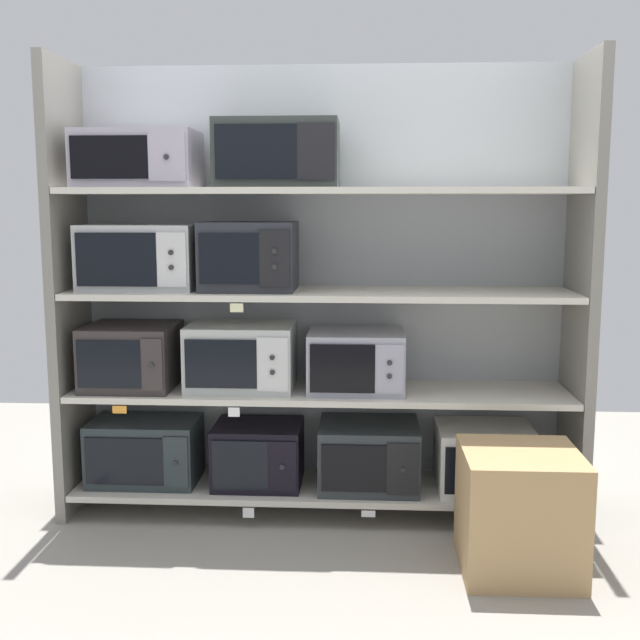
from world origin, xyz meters
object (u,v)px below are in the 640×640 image
microwave_5 (242,356)px  microwave_7 (140,257)px  microwave_2 (369,455)px  microwave_4 (132,356)px  microwave_9 (138,159)px  microwave_0 (145,451)px  shipping_carton (519,511)px  microwave_8 (249,256)px  microwave_3 (484,458)px  microwave_6 (356,361)px  microwave_1 (258,454)px  microwave_10 (277,154)px

microwave_5 → microwave_7: (-0.49, -0.00, 0.49)m
microwave_2 → microwave_5: microwave_5 is taller
microwave_7 → microwave_4: bearing=179.7°
microwave_4 → microwave_9: size_ratio=0.77×
microwave_0 → microwave_7: 0.98m
microwave_5 → shipping_carton: (1.26, -0.58, -0.53)m
microwave_4 → microwave_8: 0.78m
microwave_5 → microwave_7: microwave_7 is taller
microwave_2 → microwave_3: size_ratio=1.05×
microwave_3 → microwave_6: (-0.64, -0.00, 0.48)m
microwave_1 → microwave_3: (1.12, 0.00, 0.00)m
microwave_5 → microwave_6: microwave_5 is taller
microwave_4 → microwave_1: bearing=-0.0°
microwave_6 → microwave_9: microwave_9 is taller
microwave_1 → microwave_9: microwave_9 is taller
microwave_6 → microwave_8: microwave_8 is taller
shipping_carton → microwave_7: bearing=161.8°
microwave_2 → microwave_5: size_ratio=0.94×
microwave_3 → microwave_5: bearing=180.0°
microwave_9 → shipping_carton: bearing=-18.3°
microwave_2 → shipping_carton: size_ratio=0.95×
microwave_8 → microwave_1: bearing=-0.5°
microwave_0 → microwave_5: bearing=0.0°
microwave_4 → microwave_6: 1.12m
microwave_0 → microwave_10: microwave_10 is taller
microwave_10 → microwave_1: bearing=-179.9°
microwave_1 → microwave_10: (0.11, 0.00, 1.48)m
microwave_0 → microwave_5: (0.50, 0.00, 0.49)m
microwave_0 → microwave_2: (1.13, 0.00, -0.00)m
microwave_6 → microwave_4: bearing=180.0°
microwave_9 → microwave_5: bearing=-0.0°
shipping_carton → microwave_10: bearing=151.8°
microwave_2 → microwave_4: microwave_4 is taller
microwave_0 → microwave_3: 1.70m
microwave_10 → microwave_7: bearing=-180.0°
microwave_3 → microwave_1: bearing=-180.0°
microwave_4 → microwave_2: bearing=0.0°
microwave_10 → microwave_8: bearing=179.9°
microwave_9 → shipping_carton: (1.75, -0.58, -1.49)m
microwave_3 → microwave_9: bearing=180.0°
microwave_5 → microwave_0: bearing=-180.0°
microwave_3 → shipping_carton: shipping_carton is taller
microwave_4 → microwave_7: bearing=-0.3°
microwave_1 → microwave_9: 1.56m
microwave_6 → microwave_8: (-0.52, 0.00, 0.51)m
microwave_5 → microwave_6: (0.57, -0.00, -0.02)m
microwave_2 → microwave_1: bearing=-180.0°
microwave_2 → microwave_4: 1.28m
microwave_4 → microwave_10: microwave_10 is taller
microwave_2 → microwave_6: size_ratio=1.05×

